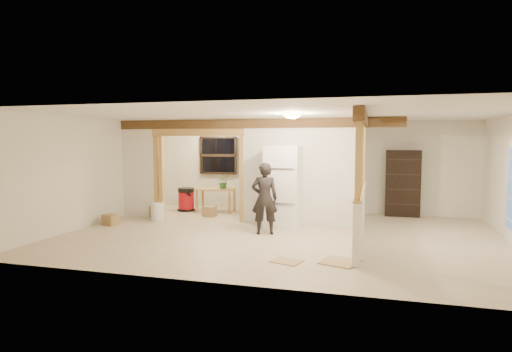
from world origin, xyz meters
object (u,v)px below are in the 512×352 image
(refrigerator, at_px, (283,187))
(work_table, at_px, (216,200))
(shop_vac, at_px, (186,199))
(woman, at_px, (264,198))
(bookshelf, at_px, (403,183))

(refrigerator, bearing_deg, work_table, 144.07)
(work_table, relative_size, shop_vac, 1.59)
(refrigerator, relative_size, woman, 1.23)
(woman, xyz_separation_m, shop_vac, (-2.88, 2.36, -0.43))
(refrigerator, height_order, shop_vac, refrigerator)
(woman, distance_m, shop_vac, 3.75)
(refrigerator, xyz_separation_m, work_table, (-2.25, 1.63, -0.60))
(bookshelf, bearing_deg, refrigerator, -140.09)
(work_table, height_order, bookshelf, bookshelf)
(work_table, relative_size, bookshelf, 0.60)
(work_table, distance_m, bookshelf, 5.04)
(work_table, bearing_deg, shop_vac, 172.70)
(bookshelf, bearing_deg, work_table, -172.72)
(refrigerator, relative_size, shop_vac, 2.83)
(refrigerator, relative_size, bookshelf, 1.08)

